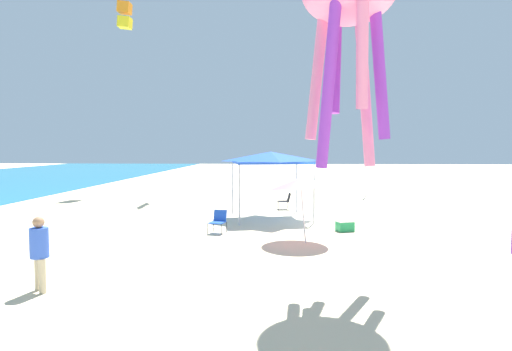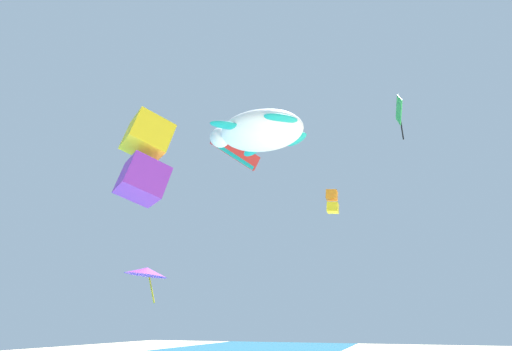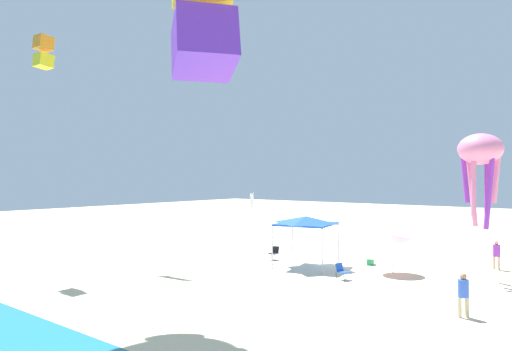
% 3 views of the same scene
% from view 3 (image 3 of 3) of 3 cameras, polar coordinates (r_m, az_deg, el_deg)
% --- Properties ---
extents(ground, '(120.00, 120.00, 0.10)m').
position_cam_3_polar(ground, '(29.16, 9.97, -10.49)').
color(ground, beige).
extents(canopy_tent, '(3.57, 3.67, 2.91)m').
position_cam_3_polar(canopy_tent, '(26.98, 6.18, -5.55)').
color(canopy_tent, '#B7B7BC').
rests_on(canopy_tent, ground).
extents(beach_umbrella, '(2.12, 2.12, 2.26)m').
position_cam_3_polar(beach_umbrella, '(25.94, 16.13, -7.30)').
color(beach_umbrella, silver).
rests_on(beach_umbrella, ground).
extents(folding_chair_near_cooler, '(0.61, 0.69, 0.82)m').
position_cam_3_polar(folding_chair_near_cooler, '(29.36, 2.24, -9.39)').
color(folding_chair_near_cooler, black).
rests_on(folding_chair_near_cooler, ground).
extents(folding_chair_facing_ocean, '(0.73, 0.65, 0.82)m').
position_cam_3_polar(folding_chair_facing_ocean, '(24.14, 10.51, -11.38)').
color(folding_chair_facing_ocean, black).
rests_on(folding_chair_facing_ocean, ground).
extents(cooler_box, '(0.60, 0.72, 0.40)m').
position_cam_3_polar(cooler_box, '(28.52, 13.87, -10.21)').
color(cooler_box, '#1E8C4C').
rests_on(cooler_box, ground).
extents(banner_flag, '(0.36, 0.06, 3.97)m').
position_cam_3_polar(banner_flag, '(36.58, -0.39, -4.56)').
color(banner_flag, silver).
rests_on(banner_flag, ground).
extents(person_far_stroller, '(0.41, 0.39, 1.64)m').
position_cam_3_polar(person_far_stroller, '(29.33, 27.45, -8.40)').
color(person_far_stroller, '#C6B28C').
rests_on(person_far_stroller, ground).
extents(person_by_tent, '(0.39, 0.39, 1.63)m').
position_cam_3_polar(person_by_tent, '(19.09, 24.13, -12.87)').
color(person_by_tent, '#C6B28C').
rests_on(person_by_tent, ground).
extents(kite_box_orange, '(0.83, 0.89, 1.77)m').
position_cam_3_polar(kite_box_orange, '(28.59, -24.66, 13.63)').
color(kite_box_orange, orange).
extents(kite_octopus_pink, '(2.09, 2.09, 4.64)m').
position_cam_3_polar(kite_octopus_pink, '(25.29, 25.86, 2.37)').
color(kite_octopus_pink, pink).
extents(kite_box_yellow, '(2.28, 2.23, 3.43)m').
position_cam_3_polar(kite_box_yellow, '(12.16, -6.40, 19.82)').
color(kite_box_yellow, yellow).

